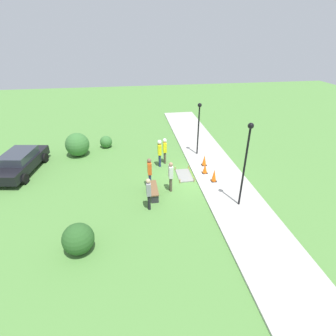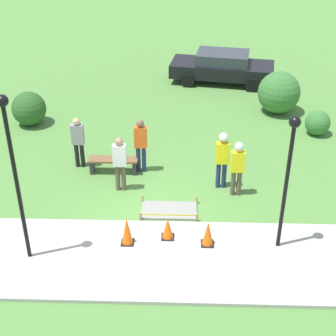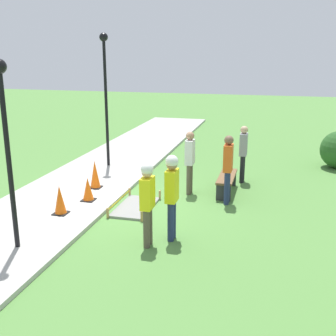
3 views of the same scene
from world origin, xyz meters
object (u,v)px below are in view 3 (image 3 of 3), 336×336
(traffic_cone_near_patch, at_px, (95,175))
(traffic_cone_sidewalk_edge, at_px, (60,200))
(traffic_cone_far_patch, at_px, (88,189))
(park_bench, at_px, (227,181))
(bystander_in_white_shirt, at_px, (243,150))
(worker_assistant, at_px, (172,189))
(worker_supervisor, at_px, (147,197))
(bystander_in_orange_shirt, at_px, (228,165))
(bystander_in_gray_shirt, at_px, (190,159))
(lamppost_near, at_px, (5,128))
(lamppost_far, at_px, (105,82))

(traffic_cone_near_patch, relative_size, traffic_cone_sidewalk_edge, 1.12)
(traffic_cone_far_patch, height_order, park_bench, traffic_cone_far_patch)
(traffic_cone_near_patch, bearing_deg, bystander_in_white_shirt, 115.97)
(worker_assistant, bearing_deg, worker_supervisor, -43.50)
(park_bench, relative_size, bystander_in_orange_shirt, 0.86)
(worker_supervisor, distance_m, bystander_in_orange_shirt, 3.23)
(bystander_in_white_shirt, bearing_deg, worker_supervisor, -16.87)
(traffic_cone_near_patch, bearing_deg, park_bench, 102.51)
(bystander_in_gray_shirt, bearing_deg, bystander_in_orange_shirt, 64.37)
(traffic_cone_sidewalk_edge, distance_m, worker_supervisor, 2.76)
(lamppost_near, bearing_deg, park_bench, 142.31)
(traffic_cone_sidewalk_edge, relative_size, worker_supervisor, 0.40)
(worker_supervisor, distance_m, lamppost_far, 6.58)
(bystander_in_gray_shirt, xyz_separation_m, lamppost_far, (-1.97, -3.29, 1.91))
(worker_supervisor, bearing_deg, bystander_in_orange_shirt, 156.48)
(lamppost_far, bearing_deg, traffic_cone_far_patch, 13.78)
(bystander_in_white_shirt, bearing_deg, worker_assistant, -13.66)
(traffic_cone_far_patch, distance_m, bystander_in_white_shirt, 4.89)
(lamppost_far, bearing_deg, traffic_cone_sidewalk_edge, 7.62)
(worker_supervisor, xyz_separation_m, bystander_in_gray_shirt, (-3.50, 0.16, -0.05))
(worker_assistant, bearing_deg, lamppost_far, -145.02)
(traffic_cone_sidewalk_edge, relative_size, worker_assistant, 0.38)
(lamppost_near, bearing_deg, bystander_in_gray_shirt, 148.86)
(traffic_cone_near_patch, height_order, traffic_cone_sidewalk_edge, traffic_cone_near_patch)
(traffic_cone_near_patch, distance_m, bystander_in_white_shirt, 4.54)
(park_bench, height_order, worker_assistant, worker_assistant)
(traffic_cone_far_patch, xyz_separation_m, traffic_cone_sidewalk_edge, (1.05, -0.25, 0.05))
(bystander_in_white_shirt, bearing_deg, bystander_in_orange_shirt, -6.41)
(bystander_in_white_shirt, bearing_deg, traffic_cone_near_patch, -64.03)
(bystander_in_gray_shirt, bearing_deg, traffic_cone_sidewalk_edge, -46.25)
(traffic_cone_far_patch, height_order, worker_assistant, worker_assistant)
(park_bench, bearing_deg, traffic_cone_near_patch, -77.49)
(worker_assistant, bearing_deg, lamppost_near, -65.44)
(traffic_cone_sidewalk_edge, height_order, lamppost_near, lamppost_near)
(traffic_cone_far_patch, distance_m, lamppost_far, 4.40)
(traffic_cone_sidewalk_edge, height_order, worker_assistant, worker_assistant)
(bystander_in_white_shirt, xyz_separation_m, lamppost_near, (5.91, -4.02, 1.54))
(worker_assistant, height_order, lamppost_near, lamppost_near)
(traffic_cone_far_patch, bearing_deg, lamppost_near, -4.56)
(worker_supervisor, height_order, lamppost_near, lamppost_near)
(bystander_in_gray_shirt, relative_size, lamppost_far, 0.41)
(lamppost_far, bearing_deg, bystander_in_orange_shirt, 60.33)
(bystander_in_orange_shirt, bearing_deg, lamppost_far, -119.67)
(traffic_cone_near_patch, bearing_deg, worker_supervisor, 39.84)
(traffic_cone_far_patch, bearing_deg, lamppost_far, -166.22)
(worker_supervisor, bearing_deg, park_bench, 163.05)
(traffic_cone_far_patch, bearing_deg, worker_supervisor, 48.84)
(lamppost_far, bearing_deg, park_bench, 69.39)
(bystander_in_gray_shirt, bearing_deg, park_bench, 109.25)
(traffic_cone_near_patch, distance_m, park_bench, 3.80)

